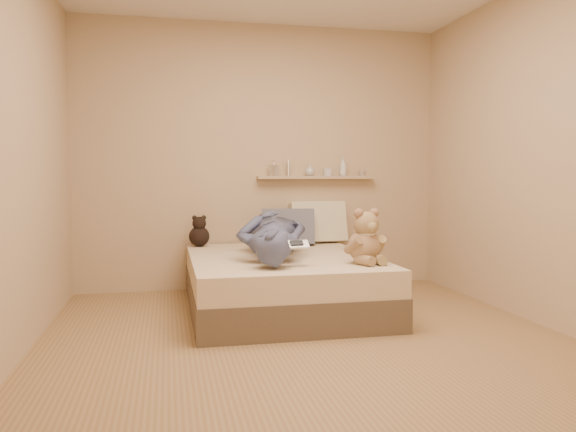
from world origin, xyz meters
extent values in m
plane|color=#98794E|center=(0.00, 0.00, 0.00)|extent=(3.80, 3.80, 0.00)
plane|color=tan|center=(0.00, 1.90, 1.30)|extent=(3.60, 0.00, 3.60)
plane|color=tan|center=(0.00, -1.90, 1.30)|extent=(3.60, 0.00, 3.60)
plane|color=tan|center=(-1.80, 0.00, 1.30)|extent=(0.00, 3.80, 3.80)
plane|color=tan|center=(1.80, 0.00, 1.30)|extent=(0.00, 3.80, 3.80)
cube|color=brown|center=(0.00, 0.93, 0.12)|extent=(1.50, 1.90, 0.25)
cube|color=beige|center=(0.00, 0.93, 0.35)|extent=(1.48, 1.88, 0.20)
cube|color=#B9BDC1|center=(0.00, 0.35, 0.61)|extent=(0.19, 0.09, 0.06)
cube|color=black|center=(0.00, 0.34, 0.63)|extent=(0.10, 0.05, 0.03)
sphere|color=#A4805A|center=(0.54, 0.40, 0.58)|extent=(0.26, 0.26, 0.26)
sphere|color=#9A7B54|center=(0.55, 0.38, 0.75)|extent=(0.19, 0.19, 0.19)
sphere|color=#9B6F55|center=(0.48, 0.37, 0.83)|extent=(0.07, 0.07, 0.07)
sphere|color=#8E684E|center=(0.61, 0.39, 0.83)|extent=(0.07, 0.07, 0.07)
sphere|color=#947E51|center=(0.56, 0.30, 0.73)|extent=(0.08, 0.08, 0.08)
cylinder|color=#896949|center=(0.43, 0.35, 0.59)|extent=(0.14, 0.18, 0.14)
cylinder|color=tan|center=(0.66, 0.39, 0.59)|extent=(0.09, 0.17, 0.14)
cylinder|color=#91724D|center=(0.50, 0.28, 0.49)|extent=(0.13, 0.19, 0.08)
cylinder|color=olive|center=(0.62, 0.30, 0.49)|extent=(0.09, 0.17, 0.08)
cylinder|color=beige|center=(0.55, 0.38, 0.67)|extent=(0.15, 0.15, 0.02)
sphere|color=black|center=(-0.63, 1.69, 0.55)|extent=(0.19, 0.19, 0.19)
sphere|color=black|center=(-0.63, 1.68, 0.67)|extent=(0.13, 0.13, 0.13)
sphere|color=black|center=(-0.67, 1.68, 0.72)|extent=(0.05, 0.05, 0.05)
sphere|color=black|center=(-0.59, 1.68, 0.72)|extent=(0.05, 0.05, 0.05)
cube|color=beige|center=(0.54, 1.76, 0.65)|extent=(0.56, 0.27, 0.43)
cube|color=slate|center=(0.21, 1.62, 0.62)|extent=(0.53, 0.31, 0.37)
imported|color=#424B68|center=(-0.07, 0.94, 0.64)|extent=(0.88, 1.64, 0.37)
cube|color=tan|center=(0.55, 1.84, 1.10)|extent=(1.20, 0.12, 0.03)
imported|color=silver|center=(0.11, 1.84, 1.19)|extent=(0.10, 0.10, 0.16)
cylinder|color=silver|center=(0.26, 1.84, 1.19)|extent=(0.03, 0.03, 0.15)
imported|color=silver|center=(0.48, 1.84, 1.17)|extent=(0.10, 0.10, 0.12)
cylinder|color=silver|center=(0.67, 1.84, 1.15)|extent=(0.09, 0.09, 0.07)
imported|color=silver|center=(0.83, 1.84, 1.21)|extent=(0.10, 0.10, 0.19)
cylinder|color=#A5978D|center=(1.03, 1.84, 1.14)|extent=(0.07, 0.07, 0.05)
camera|label=1|loc=(-0.92, -3.61, 1.11)|focal=35.00mm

